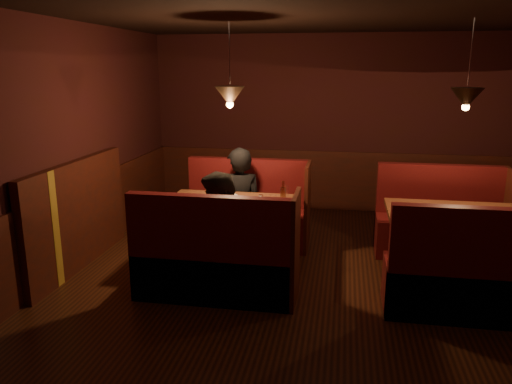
% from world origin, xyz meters
% --- Properties ---
extents(room, '(6.02, 7.02, 2.92)m').
position_xyz_m(room, '(-0.28, 0.05, 1.05)').
color(room, black).
rests_on(room, ground).
extents(main_table, '(1.54, 0.93, 1.08)m').
position_xyz_m(main_table, '(-1.09, 0.70, 0.64)').
color(main_table, brown).
rests_on(main_table, ground).
extents(main_bench_far, '(1.69, 0.60, 1.15)m').
position_xyz_m(main_bench_far, '(-1.07, 1.58, 0.37)').
color(main_bench_far, '#501018').
rests_on(main_bench_far, ground).
extents(main_bench_near, '(1.69, 0.60, 1.15)m').
position_xyz_m(main_bench_near, '(-1.07, -0.17, 0.37)').
color(main_bench_near, '#501018').
rests_on(main_bench_near, ground).
extents(second_table, '(1.46, 0.93, 0.82)m').
position_xyz_m(second_table, '(1.42, 0.73, 0.61)').
color(second_table, brown).
rests_on(second_table, ground).
extents(second_bench_far, '(1.61, 0.60, 1.15)m').
position_xyz_m(second_bench_far, '(1.46, 1.60, 0.37)').
color(second_bench_far, '#501018').
rests_on(second_bench_far, ground).
extents(second_bench_near, '(1.61, 0.60, 1.15)m').
position_xyz_m(second_bench_near, '(1.46, -0.15, 0.37)').
color(second_bench_near, '#501018').
rests_on(second_bench_near, ground).
extents(diner_a, '(0.71, 0.56, 1.72)m').
position_xyz_m(diner_a, '(-1.15, 1.35, 0.86)').
color(diner_a, black).
rests_on(diner_a, ground).
extents(diner_b, '(0.99, 0.90, 1.65)m').
position_xyz_m(diner_b, '(-1.07, 0.06, 0.82)').
color(diner_b, black).
rests_on(diner_b, ground).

